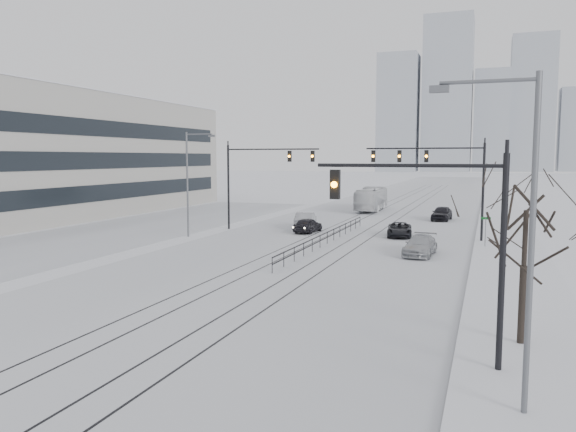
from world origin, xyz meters
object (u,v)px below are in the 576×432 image
(box_truck, at_px, (371,199))
(traffic_mast_near, at_px, (450,230))
(sedan_nb_front, at_px, (400,230))
(sedan_nb_far, at_px, (442,213))
(sedan_sb_outer, at_px, (306,220))
(bare_tree, at_px, (526,225))
(sedan_sb_inner, at_px, (308,225))
(sedan_nb_right, at_px, (420,246))

(box_truck, bearing_deg, traffic_mast_near, 102.55)
(sedan_nb_front, xyz_separation_m, sedan_nb_far, (2.41, 14.36, 0.16))
(sedan_sb_outer, xyz_separation_m, box_truck, (2.43, 19.88, 0.71))
(bare_tree, xyz_separation_m, sedan_nb_front, (-8.42, 27.09, -3.88))
(sedan_sb_inner, distance_m, sedan_nb_far, 17.99)
(sedan_nb_front, height_order, sedan_nb_far, sedan_nb_far)
(bare_tree, relative_size, sedan_nb_right, 1.29)
(traffic_mast_near, relative_size, box_truck, 0.65)
(sedan_sb_outer, bearing_deg, box_truck, -107.53)
(bare_tree, height_order, box_truck, bare_tree)
(bare_tree, bearing_deg, sedan_nb_right, 107.23)
(sedan_sb_inner, height_order, sedan_nb_front, sedan_sb_inner)
(box_truck, bearing_deg, sedan_sb_inner, 85.44)
(traffic_mast_near, xyz_separation_m, box_truck, (-13.03, 52.78, -3.07))
(sedan_sb_outer, height_order, sedan_nb_far, sedan_sb_outer)
(bare_tree, xyz_separation_m, sedan_nb_right, (-5.67, 18.29, -3.80))
(sedan_sb_inner, relative_size, sedan_nb_front, 0.90)
(sedan_nb_front, xyz_separation_m, sedan_nb_right, (2.75, -8.80, 0.07))
(traffic_mast_near, distance_m, sedan_sb_inner, 33.48)
(sedan_sb_inner, distance_m, sedan_nb_right, 14.08)
(sedan_sb_outer, distance_m, box_truck, 20.05)
(bare_tree, distance_m, sedan_nb_far, 42.05)
(sedan_sb_outer, bearing_deg, sedan_nb_right, 125.89)
(sedan_sb_inner, bearing_deg, sedan_sb_outer, -63.76)
(sedan_sb_inner, relative_size, sedan_sb_outer, 0.84)
(sedan_nb_front, relative_size, sedan_nb_right, 0.93)
(bare_tree, xyz_separation_m, box_truck, (-15.44, 49.78, -3.00))
(box_truck, bearing_deg, sedan_nb_front, 105.87)
(sedan_sb_inner, height_order, sedan_sb_outer, sedan_sb_outer)
(sedan_nb_far, bearing_deg, box_truck, 143.46)
(traffic_mast_near, relative_size, sedan_nb_front, 1.59)
(sedan_nb_front, relative_size, sedan_nb_far, 0.98)
(sedan_nb_right, bearing_deg, sedan_nb_far, 93.77)
(sedan_sb_inner, xyz_separation_m, box_truck, (1.29, 22.78, 0.81))
(traffic_mast_near, relative_size, bare_tree, 1.15)
(traffic_mast_near, xyz_separation_m, sedan_nb_far, (-3.60, 44.45, -3.79))
(bare_tree, height_order, sedan_sb_inner, bare_tree)
(sedan_nb_front, distance_m, sedan_nb_far, 14.56)
(traffic_mast_near, relative_size, sedan_sb_outer, 1.48)
(sedan_nb_far, bearing_deg, sedan_nb_right, -84.24)
(sedan_sb_outer, height_order, box_truck, box_truck)
(bare_tree, bearing_deg, traffic_mast_near, -128.76)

